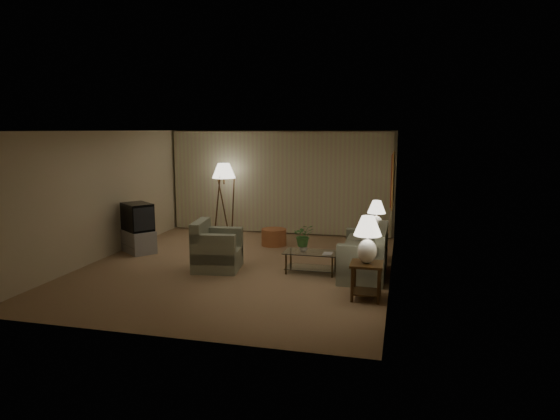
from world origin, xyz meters
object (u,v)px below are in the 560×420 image
object	(u,v)px
table_lamp_near	(368,235)
coffee_table	(311,259)
sofa	(364,256)
tv_cabinet	(139,241)
crt_tv	(137,217)
vase	(303,247)
armchair	(217,250)
floor_lamp	(224,198)
side_table_far	(376,240)
ottoman	(274,237)
side_table_near	(366,275)
table_lamp_far	(376,213)

from	to	relation	value
table_lamp_near	coffee_table	xyz separation A→B (m)	(-1.14, 1.25, -0.78)
sofa	tv_cabinet	bearing A→B (deg)	-96.38
crt_tv	vase	size ratio (longest dim) A/B	5.34
armchair	coffee_table	xyz separation A→B (m)	(1.83, 0.19, -0.11)
table_lamp_near	floor_lamp	world-z (taller)	floor_lamp
crt_tv	floor_lamp	bearing A→B (deg)	99.36
side_table_far	floor_lamp	bearing A→B (deg)	157.88
ottoman	vase	bearing A→B (deg)	-61.54
table_lamp_near	ottoman	distance (m)	4.20
floor_lamp	sofa	bearing A→B (deg)	-36.82
sofa	crt_tv	distance (m)	5.10
sofa	table_lamp_near	xyz separation A→B (m)	(0.15, -1.35, 0.69)
sofa	table_lamp_near	bearing A→B (deg)	6.72
coffee_table	tv_cabinet	xyz separation A→B (m)	(-4.06, 0.70, -0.03)
sofa	ottoman	xyz separation A→B (m)	(-2.27, 1.97, -0.17)
side_table_near	floor_lamp	xyz separation A→B (m)	(-3.98, 4.22, 0.57)
side_table_far	tv_cabinet	bearing A→B (deg)	-172.86
side_table_far	coffee_table	size ratio (longest dim) A/B	0.59
vase	table_lamp_far	bearing A→B (deg)	46.27
side_table_far	floor_lamp	world-z (taller)	floor_lamp
side_table_far	side_table_near	bearing A→B (deg)	-90.00
side_table_near	armchair	bearing A→B (deg)	160.30
side_table_near	table_lamp_near	distance (m)	0.65
tv_cabinet	coffee_table	bearing A→B (deg)	27.81
side_table_near	coffee_table	xyz separation A→B (m)	(-1.14, 1.25, -0.13)
table_lamp_near	crt_tv	xyz separation A→B (m)	(-5.20, 1.95, -0.25)
vase	side_table_far	bearing A→B (deg)	46.27
side_table_far	armchair	bearing A→B (deg)	-152.67
armchair	vase	bearing A→B (deg)	-91.32
side_table_near	side_table_far	size ratio (longest dim) A/B	1.00
coffee_table	crt_tv	distance (m)	4.15
side_table_far	coffee_table	distance (m)	1.77
side_table_far	vase	size ratio (longest dim) A/B	3.67
table_lamp_near	ottoman	bearing A→B (deg)	126.00
sofa	vase	size ratio (longest dim) A/B	10.13
table_lamp_near	crt_tv	distance (m)	5.56
tv_cabinet	ottoman	bearing A→B (deg)	63.89
sofa	coffee_table	bearing A→B (deg)	-83.86
sofa	tv_cabinet	world-z (taller)	sofa
armchair	vase	xyz separation A→B (m)	(1.68, 0.19, 0.11)
armchair	side_table_near	xyz separation A→B (m)	(2.97, -1.06, 0.03)
sofa	tv_cabinet	size ratio (longest dim) A/B	1.70
sofa	armchair	distance (m)	2.84
armchair	ottoman	world-z (taller)	armchair
side_table_near	tv_cabinet	world-z (taller)	side_table_near
ottoman	crt_tv	bearing A→B (deg)	-153.69
tv_cabinet	side_table_near	bearing A→B (deg)	17.03
sofa	coffee_table	size ratio (longest dim) A/B	1.62
table_lamp_far	floor_lamp	size ratio (longest dim) A/B	0.35
tv_cabinet	floor_lamp	bearing A→B (deg)	99.36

